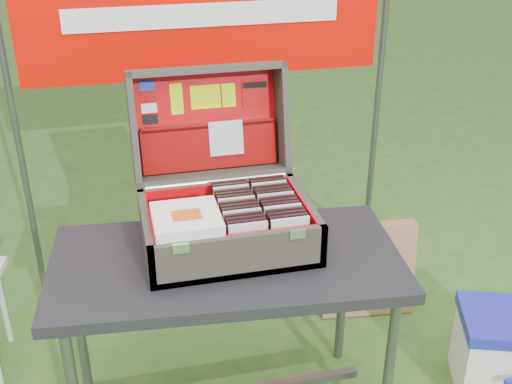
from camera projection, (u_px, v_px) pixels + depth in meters
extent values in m
cube|color=#242428|center=(226.00, 263.00, 2.12)|extent=(1.20, 0.68, 0.04)
cylinder|color=#59595B|center=(389.00, 367.00, 2.20)|extent=(0.04, 0.04, 0.68)
cylinder|color=#59595B|center=(80.00, 329.00, 2.38)|extent=(0.04, 0.04, 0.68)
cylinder|color=#59595B|center=(343.00, 291.00, 2.59)|extent=(0.04, 0.04, 0.68)
cube|color=#574F45|center=(228.00, 243.00, 2.17)|extent=(0.56, 0.40, 0.02)
cube|color=#574F45|center=(240.00, 257.00, 1.98)|extent=(0.56, 0.02, 0.15)
cube|color=#574F45|center=(218.00, 201.00, 2.31)|extent=(0.56, 0.02, 0.15)
cube|color=#574F45|center=(147.00, 237.00, 2.09)|extent=(0.02, 0.40, 0.15)
cube|color=#574F45|center=(305.00, 218.00, 2.20)|extent=(0.02, 0.40, 0.15)
cube|color=red|center=(228.00, 240.00, 2.16)|extent=(0.52, 0.36, 0.01)
cube|color=silver|center=(181.00, 248.00, 1.90)|extent=(0.05, 0.01, 0.03)
cube|color=silver|center=(298.00, 234.00, 1.98)|extent=(0.05, 0.01, 0.03)
cylinder|color=silver|center=(217.00, 181.00, 2.28)|extent=(0.51, 0.02, 0.02)
cube|color=#574F45|center=(206.00, 120.00, 2.36)|extent=(0.56, 0.11, 0.40)
cube|color=#574F45|center=(205.00, 69.00, 2.26)|extent=(0.56, 0.15, 0.06)
cube|color=#574F45|center=(213.00, 174.00, 2.35)|extent=(0.56, 0.15, 0.06)
cube|color=#574F45|center=(133.00, 129.00, 2.25)|extent=(0.02, 0.24, 0.42)
cube|color=#574F45|center=(281.00, 117.00, 2.36)|extent=(0.02, 0.24, 0.42)
cube|color=red|center=(207.00, 121.00, 2.35)|extent=(0.51, 0.09, 0.35)
cube|color=red|center=(239.00, 252.00, 1.98)|extent=(0.52, 0.01, 0.13)
cube|color=red|center=(218.00, 200.00, 2.29)|extent=(0.52, 0.01, 0.13)
cube|color=red|center=(151.00, 233.00, 2.08)|extent=(0.01, 0.36, 0.13)
cube|color=red|center=(301.00, 216.00, 2.19)|extent=(0.01, 0.36, 0.13)
cube|color=#7B0302|center=(210.00, 147.00, 2.36)|extent=(0.50, 0.07, 0.16)
cube|color=#7B0302|center=(208.00, 125.00, 2.33)|extent=(0.49, 0.02, 0.02)
cube|color=silver|center=(226.00, 138.00, 2.34)|extent=(0.13, 0.04, 0.12)
cube|color=#1933B2|center=(147.00, 86.00, 2.27)|extent=(0.06, 0.01, 0.03)
cube|color=#AC0504|center=(148.00, 97.00, 2.28)|extent=(0.06, 0.01, 0.03)
cube|color=white|center=(149.00, 108.00, 2.29)|extent=(0.06, 0.01, 0.03)
cube|color=black|center=(150.00, 119.00, 2.30)|extent=(0.06, 0.01, 0.03)
cube|color=#CCE800|center=(177.00, 99.00, 2.30)|extent=(0.05, 0.03, 0.11)
cube|color=#CCE800|center=(206.00, 97.00, 2.32)|extent=(0.11, 0.02, 0.08)
cube|color=#CCE800|center=(229.00, 95.00, 2.34)|extent=(0.05, 0.02, 0.08)
cube|color=#AC0504|center=(255.00, 93.00, 2.36)|extent=(0.10, 0.03, 0.10)
cube|color=black|center=(255.00, 85.00, 2.35)|extent=(0.09, 0.01, 0.02)
cube|color=silver|center=(248.00, 243.00, 2.01)|extent=(0.12, 0.01, 0.14)
cube|color=black|center=(247.00, 240.00, 2.02)|extent=(0.12, 0.01, 0.14)
cube|color=black|center=(245.00, 236.00, 2.04)|extent=(0.12, 0.01, 0.14)
cube|color=black|center=(244.00, 233.00, 2.06)|extent=(0.12, 0.01, 0.14)
cube|color=silver|center=(242.00, 229.00, 2.08)|extent=(0.12, 0.01, 0.14)
cube|color=black|center=(241.00, 226.00, 2.10)|extent=(0.12, 0.01, 0.14)
cube|color=black|center=(239.00, 223.00, 2.12)|extent=(0.12, 0.01, 0.14)
cube|color=black|center=(238.00, 219.00, 2.14)|extent=(0.12, 0.01, 0.14)
cube|color=silver|center=(237.00, 216.00, 2.16)|extent=(0.12, 0.01, 0.14)
cube|color=black|center=(235.00, 213.00, 2.18)|extent=(0.12, 0.01, 0.14)
cube|color=black|center=(234.00, 210.00, 2.20)|extent=(0.12, 0.01, 0.14)
cube|color=black|center=(233.00, 207.00, 2.22)|extent=(0.12, 0.01, 0.14)
cube|color=silver|center=(231.00, 204.00, 2.23)|extent=(0.12, 0.01, 0.14)
cube|color=black|center=(230.00, 201.00, 2.25)|extent=(0.12, 0.01, 0.14)
cube|color=black|center=(229.00, 199.00, 2.27)|extent=(0.12, 0.01, 0.14)
cube|color=silver|center=(290.00, 238.00, 2.03)|extent=(0.12, 0.01, 0.14)
cube|color=black|center=(288.00, 234.00, 2.05)|extent=(0.12, 0.01, 0.14)
cube|color=black|center=(286.00, 231.00, 2.07)|extent=(0.12, 0.01, 0.14)
cube|color=black|center=(284.00, 228.00, 2.09)|extent=(0.12, 0.01, 0.14)
cube|color=silver|center=(282.00, 224.00, 2.11)|extent=(0.12, 0.01, 0.14)
cube|color=black|center=(281.00, 221.00, 2.13)|extent=(0.12, 0.01, 0.14)
cube|color=black|center=(279.00, 218.00, 2.15)|extent=(0.12, 0.01, 0.14)
cube|color=black|center=(277.00, 215.00, 2.17)|extent=(0.12, 0.01, 0.14)
cube|color=silver|center=(275.00, 212.00, 2.19)|extent=(0.12, 0.01, 0.14)
cube|color=black|center=(274.00, 209.00, 2.21)|extent=(0.12, 0.01, 0.14)
cube|color=black|center=(272.00, 206.00, 2.22)|extent=(0.12, 0.01, 0.14)
cube|color=black|center=(271.00, 203.00, 2.24)|extent=(0.12, 0.01, 0.14)
cube|color=silver|center=(269.00, 200.00, 2.26)|extent=(0.12, 0.01, 0.14)
cube|color=black|center=(267.00, 197.00, 2.28)|extent=(0.12, 0.01, 0.14)
cube|color=black|center=(266.00, 195.00, 2.30)|extent=(0.12, 0.01, 0.14)
cube|color=white|center=(187.00, 223.00, 2.01)|extent=(0.21, 0.21, 0.00)
cube|color=white|center=(187.00, 221.00, 2.01)|extent=(0.21, 0.21, 0.00)
cube|color=white|center=(186.00, 220.00, 2.01)|extent=(0.21, 0.21, 0.00)
cube|color=white|center=(186.00, 219.00, 2.00)|extent=(0.21, 0.21, 0.00)
cube|color=white|center=(186.00, 217.00, 2.00)|extent=(0.21, 0.21, 0.00)
cube|color=white|center=(186.00, 216.00, 2.00)|extent=(0.21, 0.21, 0.00)
cube|color=white|center=(186.00, 214.00, 2.00)|extent=(0.21, 0.21, 0.00)
cube|color=#D85919|center=(187.00, 215.00, 1.99)|extent=(0.09, 0.07, 0.00)
cube|color=white|center=(507.00, 357.00, 2.52)|extent=(0.45, 0.39, 0.30)
cylinder|color=silver|center=(2.00, 301.00, 2.74)|extent=(0.02, 0.02, 0.42)
cube|color=#93704C|center=(368.00, 269.00, 2.94)|extent=(0.44, 0.17, 0.45)
cylinder|color=#59595B|center=(16.00, 128.00, 2.81)|extent=(0.03, 0.03, 1.70)
cylinder|color=#59595B|center=(378.00, 99.00, 3.16)|extent=(0.03, 0.03, 1.70)
cube|color=#D50800|center=(204.00, 14.00, 2.77)|extent=(1.60, 0.02, 0.55)
cube|color=white|center=(205.00, 15.00, 2.76)|extent=(1.20, 0.00, 0.10)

